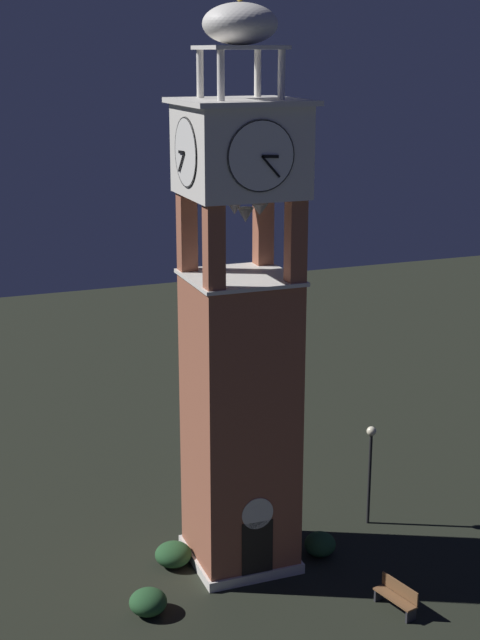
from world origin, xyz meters
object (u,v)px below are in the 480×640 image
Objects in this scene: park_bench at (397,596)px; trash_bin at (259,482)px; clock_tower at (240,345)px; lamp_post at (370,457)px.

trash_bin is (-0.99, 9.29, -0.08)m from park_bench.
trash_bin is at bearing 60.74° from clock_tower.
clock_tower reaches higher than trash_bin.
park_bench reaches higher than trash_bin.
park_bench is 6.15m from lamp_post.
lamp_post is at bearing -53.50° from trash_bin.
lamp_post is at bearing 70.84° from park_bench.
park_bench is 9.34m from trash_bin.
trash_bin is at bearing 96.06° from park_bench.
park_bench is at bearing -83.94° from trash_bin.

